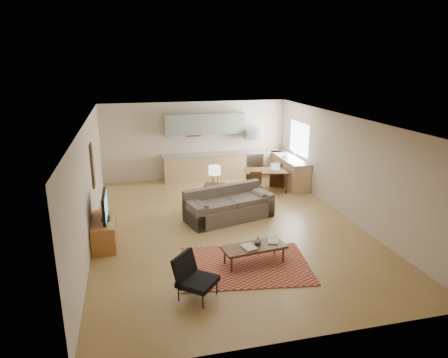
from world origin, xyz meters
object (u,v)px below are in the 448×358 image
object	(u,v)px
coffee_table	(254,255)
tv_credenza	(105,232)
console_table	(215,196)
dining_table	(266,181)
sofa	(229,204)
armchair	(198,278)

from	to	relation	value
coffee_table	tv_credenza	bearing A→B (deg)	143.64
console_table	dining_table	xyz separation A→B (m)	(1.94, 1.12, -0.00)
sofa	armchair	size ratio (longest dim) A/B	3.03
coffee_table	tv_credenza	world-z (taller)	tv_credenza
tv_credenza	dining_table	bearing A→B (deg)	30.08
sofa	armchair	world-z (taller)	sofa
coffee_table	dining_table	world-z (taller)	dining_table
dining_table	tv_credenza	bearing A→B (deg)	-139.45
sofa	tv_credenza	distance (m)	3.24
tv_credenza	console_table	size ratio (longest dim) A/B	1.90
tv_credenza	console_table	distance (m)	3.41
armchair	dining_table	bearing A→B (deg)	10.71
armchair	tv_credenza	size ratio (longest dim) A/B	0.60
armchair	tv_credenza	distance (m)	3.13
coffee_table	console_table	xyz separation A→B (m)	(-0.09, 3.39, 0.15)
console_table	tv_credenza	bearing A→B (deg)	-134.74
tv_credenza	console_table	bearing A→B (deg)	30.15
sofa	console_table	size ratio (longest dim) A/B	3.44
armchair	dining_table	xyz separation A→B (m)	(3.19, 5.46, -0.05)
sofa	tv_credenza	world-z (taller)	sofa
armchair	sofa	bearing A→B (deg)	18.18
sofa	armchair	bearing A→B (deg)	-128.62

